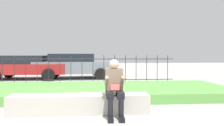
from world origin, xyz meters
TOP-DOWN VIEW (x-y plane):
  - ground_plane at (0.00, 0.00)m, footprint 60.00×60.00m
  - stone_bench at (-0.02, 0.00)m, footprint 3.12×0.52m
  - person_seated_reader at (0.74, -0.29)m, footprint 0.42×0.73m
  - grass_berm at (0.00, 2.25)m, footprint 9.44×3.10m
  - iron_fence at (0.00, 4.35)m, footprint 7.44×0.03m
  - car_parked_left at (-3.39, 7.15)m, footprint 4.23×2.00m
  - car_parked_center at (-0.85, 7.37)m, footprint 4.48×2.24m

SIDE VIEW (x-z plane):
  - ground_plane at x=0.00m, z-range 0.00..0.00m
  - grass_berm at x=0.00m, z-range 0.00..0.27m
  - stone_bench at x=-0.02m, z-range -0.02..0.41m
  - person_seated_reader at x=0.74m, z-range 0.05..1.28m
  - iron_fence at x=0.00m, z-range 0.03..1.34m
  - car_parked_left at x=-3.39m, z-range 0.06..1.34m
  - car_parked_center at x=-0.85m, z-range 0.05..1.44m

